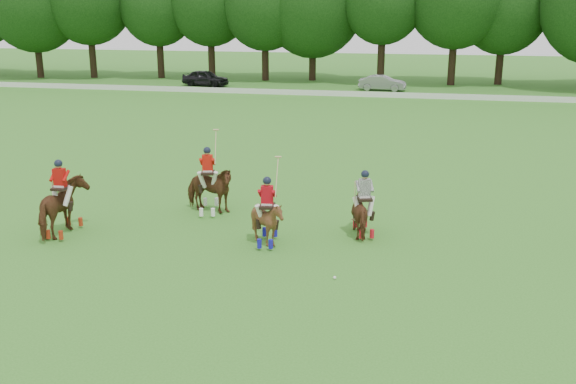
% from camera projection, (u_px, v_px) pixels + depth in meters
% --- Properties ---
extents(ground, '(180.00, 180.00, 0.00)m').
position_uv_depth(ground, '(250.00, 285.00, 17.10)').
color(ground, '#357421').
rests_on(ground, ground).
extents(boundary_rail, '(120.00, 0.10, 0.44)m').
position_uv_depth(boundary_rail, '(372.00, 94.00, 52.75)').
color(boundary_rail, white).
rests_on(boundary_rail, ground).
extents(car_left, '(4.66, 2.60, 1.50)m').
position_uv_depth(car_left, '(205.00, 78.00, 60.02)').
color(car_left, black).
rests_on(car_left, ground).
extents(car_mid, '(4.20, 1.72, 1.35)m').
position_uv_depth(car_mid, '(382.00, 83.00, 56.74)').
color(car_mid, gray).
rests_on(car_mid, ground).
extents(polo_red_a, '(1.35, 2.19, 2.49)m').
position_uv_depth(polo_red_a, '(63.00, 207.00, 20.65)').
color(polo_red_a, '#512515').
rests_on(polo_red_a, ground).
extents(polo_red_b, '(1.98, 1.80, 2.95)m').
position_uv_depth(polo_red_b, '(208.00, 189.00, 22.86)').
color(polo_red_b, '#512515').
rests_on(polo_red_b, ground).
extents(polo_red_c, '(1.30, 1.43, 2.72)m').
position_uv_depth(polo_red_c, '(267.00, 221.00, 19.79)').
color(polo_red_c, '#512515').
rests_on(polo_red_c, ground).
extents(polo_stripe_a, '(1.24, 1.84, 2.16)m').
position_uv_depth(polo_stripe_a, '(364.00, 212.00, 20.64)').
color(polo_stripe_a, '#512515').
rests_on(polo_stripe_a, ground).
extents(polo_ball, '(0.09, 0.09, 0.09)m').
position_uv_depth(polo_ball, '(335.00, 278.00, 17.44)').
color(polo_ball, white).
rests_on(polo_ball, ground).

